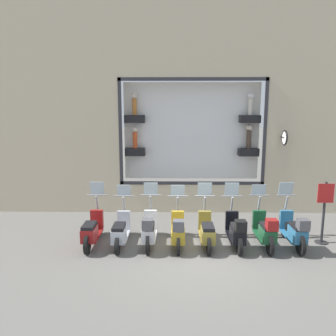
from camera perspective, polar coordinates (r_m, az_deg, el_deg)
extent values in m
plane|color=#66635E|center=(9.21, 5.33, -14.24)|extent=(120.00, 120.00, 0.00)
cube|color=beige|center=(12.42, 4.07, -5.08)|extent=(0.40, 5.28, 1.07)
cube|color=beige|center=(12.52, 4.52, 27.16)|extent=(0.40, 5.28, 5.13)
cube|color=#2D2D33|center=(11.81, 4.41, 15.20)|extent=(0.04, 5.28, 0.12)
cube|color=#2D2D33|center=(12.07, 4.16, -2.62)|extent=(0.04, 5.28, 0.12)
cube|color=#2D2D33|center=(12.23, 16.51, 5.94)|extent=(0.04, 0.12, 3.83)
cube|color=#2D2D33|center=(11.92, -8.27, 6.15)|extent=(0.04, 0.12, 3.83)
cube|color=white|center=(12.35, 4.12, 6.37)|extent=(0.04, 5.04, 3.59)
cube|color=black|center=(12.41, 14.05, 8.28)|extent=(0.36, 0.74, 0.28)
cylinder|color=silver|center=(12.41, 14.14, 10.27)|extent=(0.16, 0.16, 0.59)
sphere|color=white|center=(12.42, 14.22, 12.11)|extent=(0.21, 0.21, 0.21)
cube|color=black|center=(12.17, -5.83, 8.50)|extent=(0.36, 0.74, 0.28)
cylinder|color=#B26B2D|center=(12.16, -5.87, 10.55)|extent=(0.16, 0.16, 0.59)
sphere|color=beige|center=(12.17, -5.91, 12.44)|extent=(0.21, 0.21, 0.21)
cube|color=black|center=(12.51, 13.81, 2.72)|extent=(0.36, 0.74, 0.28)
cylinder|color=#47382D|center=(12.46, 13.90, 4.84)|extent=(0.18, 0.18, 0.65)
sphere|color=beige|center=(12.43, 13.99, 6.87)|extent=(0.24, 0.24, 0.24)
cube|color=black|center=(12.26, -5.73, 2.82)|extent=(0.36, 0.74, 0.28)
cylinder|color=#CC4C23|center=(12.22, -5.77, 4.85)|extent=(0.16, 0.16, 0.59)
sphere|color=beige|center=(12.18, -5.80, 6.74)|extent=(0.21, 0.21, 0.21)
cylinder|color=black|center=(12.26, 19.36, 5.05)|extent=(0.35, 0.05, 0.05)
torus|color=black|center=(12.09, 19.62, 4.98)|extent=(0.55, 0.06, 0.55)
cylinder|color=white|center=(12.09, 19.62, 4.98)|extent=(0.45, 0.03, 0.45)
cylinder|color=black|center=(10.62, 19.63, -9.81)|extent=(0.55, 0.09, 0.55)
cylinder|color=black|center=(9.52, 22.09, -12.32)|extent=(0.55, 0.09, 0.55)
cube|color=teal|center=(10.07, 20.78, -11.07)|extent=(1.02, 0.38, 0.06)
cube|color=teal|center=(9.67, 21.62, -10.69)|extent=(0.61, 0.35, 0.36)
cube|color=black|center=(9.60, 21.72, -9.40)|extent=(0.58, 0.31, 0.10)
cube|color=teal|center=(10.45, 19.88, -8.43)|extent=(0.12, 0.37, 0.56)
cylinder|color=gray|center=(10.37, 19.92, -5.72)|extent=(0.20, 0.06, 0.45)
cylinder|color=gray|center=(10.38, 19.87, -4.48)|extent=(0.04, 0.61, 0.04)
cube|color=silver|center=(10.37, 19.86, -3.36)|extent=(0.10, 0.42, 0.39)
cube|color=#4C4C51|center=(9.27, 22.46, -9.09)|extent=(0.28, 0.28, 0.28)
cylinder|color=black|center=(10.40, 15.35, -10.04)|extent=(0.54, 0.09, 0.54)
cylinder|color=black|center=(9.26, 17.33, -12.70)|extent=(0.54, 0.09, 0.54)
cube|color=#19512D|center=(9.83, 16.27, -11.37)|extent=(1.02, 0.39, 0.06)
cube|color=#19512D|center=(9.42, 16.95, -11.00)|extent=(0.61, 0.35, 0.36)
cube|color=black|center=(9.34, 17.02, -9.68)|extent=(0.58, 0.31, 0.10)
cube|color=#19512D|center=(10.22, 15.55, -8.65)|extent=(0.12, 0.37, 0.56)
cylinder|color=gray|center=(10.14, 15.58, -5.87)|extent=(0.20, 0.06, 0.45)
cylinder|color=gray|center=(10.15, 15.54, -4.61)|extent=(0.04, 0.60, 0.04)
cube|color=silver|center=(10.14, 15.53, -3.65)|extent=(0.08, 0.42, 0.33)
cube|color=maroon|center=(9.01, 17.63, -9.39)|extent=(0.28, 0.28, 0.28)
cylinder|color=black|center=(10.26, 10.87, -10.30)|extent=(0.48, 0.09, 0.48)
cylinder|color=black|center=(9.06, 12.34, -13.19)|extent=(0.48, 0.09, 0.48)
cube|color=black|center=(9.66, 11.55, -11.73)|extent=(1.02, 0.38, 0.06)
cube|color=black|center=(9.24, 12.03, -11.38)|extent=(0.61, 0.35, 0.36)
cube|color=black|center=(9.16, 12.09, -10.04)|extent=(0.58, 0.31, 0.10)
cube|color=black|center=(10.05, 11.04, -8.94)|extent=(0.12, 0.37, 0.56)
cylinder|color=gray|center=(9.97, 11.06, -6.12)|extent=(0.20, 0.06, 0.45)
cylinder|color=gray|center=(9.98, 11.04, -4.83)|extent=(0.04, 0.60, 0.04)
cube|color=silver|center=(9.97, 11.04, -3.62)|extent=(0.10, 0.42, 0.41)
cube|color=black|center=(8.80, 12.55, -9.80)|extent=(0.28, 0.28, 0.28)
cylinder|color=black|center=(10.15, 6.31, -10.39)|extent=(0.49, 0.09, 0.49)
cylinder|color=black|center=(8.94, 7.12, -13.34)|extent=(0.49, 0.09, 0.49)
cube|color=olive|center=(9.55, 6.69, -11.84)|extent=(1.02, 0.39, 0.06)
cube|color=olive|center=(9.12, 6.96, -11.50)|extent=(0.61, 0.35, 0.36)
cube|color=black|center=(9.04, 6.99, -10.15)|extent=(0.58, 0.31, 0.10)
cube|color=olive|center=(9.94, 6.40, -9.01)|extent=(0.12, 0.37, 0.56)
cylinder|color=gray|center=(9.86, 6.42, -6.16)|extent=(0.20, 0.06, 0.45)
cylinder|color=gray|center=(9.87, 6.41, -4.86)|extent=(0.04, 0.60, 0.04)
cube|color=silver|center=(9.85, 6.41, -3.65)|extent=(0.10, 0.42, 0.40)
cylinder|color=black|center=(10.11, 1.67, -10.44)|extent=(0.48, 0.09, 0.48)
cylinder|color=black|center=(8.89, 1.80, -13.43)|extent=(0.48, 0.09, 0.48)
cube|color=gold|center=(9.50, 1.73, -11.91)|extent=(1.02, 0.39, 0.06)
cube|color=gold|center=(9.07, 1.78, -11.57)|extent=(0.61, 0.35, 0.36)
cube|color=black|center=(8.99, 1.79, -10.21)|extent=(0.58, 0.31, 0.10)
cube|color=gold|center=(9.90, 1.69, -9.06)|extent=(0.12, 0.37, 0.56)
cylinder|color=gray|center=(9.81, 1.70, -6.20)|extent=(0.20, 0.06, 0.45)
cylinder|color=gray|center=(9.82, 1.70, -4.89)|extent=(0.04, 0.60, 0.04)
cube|color=silver|center=(9.82, 1.70, -3.88)|extent=(0.09, 0.42, 0.33)
cube|color=#4C4C51|center=(8.62, 1.83, -9.98)|extent=(0.28, 0.28, 0.28)
cylinder|color=black|center=(10.10, -2.98, -10.31)|extent=(0.53, 0.09, 0.53)
cylinder|color=black|center=(8.92, -3.53, -13.19)|extent=(0.53, 0.09, 0.53)
cube|color=silver|center=(9.51, -3.24, -11.74)|extent=(1.02, 0.38, 0.06)
cube|color=silver|center=(9.09, -3.42, -11.39)|extent=(0.61, 0.35, 0.36)
cube|color=black|center=(9.00, -3.43, -10.03)|extent=(0.58, 0.31, 0.10)
cube|color=silver|center=(9.91, -3.04, -8.90)|extent=(0.12, 0.37, 0.56)
cylinder|color=gray|center=(9.82, -3.04, -6.04)|extent=(0.20, 0.06, 0.45)
cylinder|color=gray|center=(9.83, -3.02, -4.73)|extent=(0.04, 0.60, 0.04)
cube|color=silver|center=(9.82, -3.02, -3.58)|extent=(0.10, 0.42, 0.38)
cube|color=#4C4C51|center=(8.65, -3.60, -9.76)|extent=(0.28, 0.28, 0.28)
cylinder|color=black|center=(10.21, -7.57, -10.32)|extent=(0.48, 0.09, 0.48)
cylinder|color=black|center=(9.00, -8.80, -13.26)|extent=(0.48, 0.09, 0.48)
cube|color=#B7BCC6|center=(9.61, -8.14, -11.76)|extent=(1.02, 0.38, 0.06)
cube|color=#B7BCC6|center=(9.19, -8.54, -11.42)|extent=(0.61, 0.35, 0.36)
cube|color=black|center=(9.11, -8.58, -10.07)|extent=(0.58, 0.31, 0.10)
cube|color=#B7BCC6|center=(10.00, -7.71, -8.96)|extent=(0.12, 0.37, 0.56)
cylinder|color=gray|center=(9.92, -7.72, -6.13)|extent=(0.20, 0.06, 0.45)
cylinder|color=gray|center=(9.93, -7.69, -4.83)|extent=(0.04, 0.61, 0.04)
cube|color=silver|center=(9.92, -7.68, -3.83)|extent=(0.09, 0.42, 0.33)
cylinder|color=black|center=(10.33, -12.09, -10.07)|extent=(0.53, 0.09, 0.53)
cylinder|color=black|center=(9.18, -13.88, -12.79)|extent=(0.53, 0.09, 0.53)
cube|color=maroon|center=(9.75, -12.93, -11.42)|extent=(1.02, 0.38, 0.06)
cube|color=maroon|center=(9.34, -13.53, -11.06)|extent=(0.61, 0.35, 0.36)
cube|color=black|center=(9.26, -13.59, -9.73)|extent=(0.58, 0.31, 0.10)
cube|color=maroon|center=(10.14, -12.27, -8.67)|extent=(0.12, 0.37, 0.56)
cylinder|color=gray|center=(10.06, -12.29, -5.88)|extent=(0.20, 0.06, 0.45)
cylinder|color=gray|center=(10.07, -12.25, -4.60)|extent=(0.04, 0.61, 0.04)
cube|color=silver|center=(10.06, -12.24, -3.43)|extent=(0.10, 0.42, 0.40)
cylinder|color=#232326|center=(10.67, 25.11, -11.62)|extent=(0.36, 0.36, 0.02)
cylinder|color=#232326|center=(10.39, 25.49, -7.04)|extent=(0.07, 0.07, 1.80)
cube|color=red|center=(10.22, 25.78, -3.98)|extent=(0.03, 0.45, 0.55)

